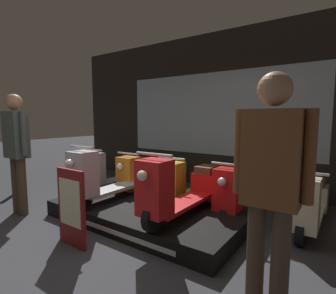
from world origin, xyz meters
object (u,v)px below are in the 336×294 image
Objects in this scene: price_sign_board at (71,208)px; scooter_backrow_4 at (309,203)px; scooter_backrow_3 at (242,192)px; person_right_browsing at (271,180)px; scooter_backrow_2 at (191,183)px; scooter_backrow_1 at (150,177)px; scooter_display_right at (183,189)px; street_bollard at (20,167)px; person_left_browsing at (17,145)px; scooter_display_left at (115,177)px; scooter_backrow_0 at (117,171)px.

scooter_backrow_4 is at bearing 44.69° from price_sign_board.
scooter_backrow_3 is 0.96× the size of person_right_browsing.
scooter_backrow_2 and scooter_backrow_3 have the same top height.
scooter_backrow_3 is at bearing 180.00° from scooter_backrow_4.
scooter_backrow_2 is at bearing 0.00° from scooter_backrow_1.
scooter_backrow_2 is (0.91, 0.00, 0.00)m from scooter_backrow_1.
scooter_display_right is at bearing -64.93° from scooter_backrow_2.
street_bollard is (-3.26, -1.29, 0.14)m from scooter_backrow_2.
person_left_browsing is at bearing 173.99° from price_sign_board.
price_sign_board is (0.40, -1.06, -0.11)m from scooter_display_left.
scooter_backrow_3 is 0.91m from scooter_backrow_4.
scooter_backrow_3 is at bearing 113.80° from person_right_browsing.
scooter_backrow_0 is at bearing 135.27° from scooter_display_left.
person_left_browsing is (-3.70, -1.97, 0.73)m from scooter_backrow_4.
street_bollard reaches higher than scooter_backrow_2.
person_left_browsing reaches higher than scooter_backrow_3.
street_bollard is (-1.44, -1.29, 0.14)m from scooter_backrow_0.
scooter_display_left reaches higher than scooter_backrow_0.
scooter_backrow_3 is at bearing 69.23° from scooter_display_right.
person_right_browsing is at bearing 4.40° from price_sign_board.
street_bollard is (-1.38, 0.68, -0.60)m from person_left_browsing.
scooter_backrow_4 is at bearing 22.80° from scooter_display_left.
scooter_backrow_0 is at bearing 180.00° from scooter_backrow_4.
person_left_browsing reaches higher than scooter_backrow_0.
person_left_browsing reaches higher than scooter_backrow_4.
scooter_backrow_3 is 0.94× the size of person_left_browsing.
scooter_display_right reaches higher than price_sign_board.
street_bollard is (-3.76, -0.21, -0.09)m from scooter_display_right.
scooter_backrow_1 is (-0.17, 1.07, -0.23)m from scooter_display_left.
person_left_browsing reaches higher than price_sign_board.
scooter_backrow_3 is (0.41, 1.07, -0.23)m from scooter_display_right.
price_sign_board reaches higher than scooter_backrow_2.
scooter_display_left is at bearing 110.67° from price_sign_board.
person_left_browsing is 2.02× the size of price_sign_board.
scooter_backrow_0 is 1.00× the size of scooter_backrow_2.
scooter_display_right is 1.63m from person_right_browsing.
scooter_backrow_4 is 0.94× the size of person_left_browsing.
scooter_display_right is 2.57m from scooter_backrow_0.
scooter_display_left is 1.78× the size of street_bollard.
scooter_backrow_0 is at bearing 180.00° from scooter_backrow_1.
scooter_backrow_1 is at bearing 180.00° from scooter_backrow_3.
scooter_display_right reaches higher than scooter_backrow_1.
price_sign_board is at bearing -74.94° from scooter_backrow_1.
scooter_display_left is 1.90× the size of price_sign_board.
price_sign_board reaches higher than scooter_backrow_0.
scooter_display_left is at bearing 38.01° from person_left_browsing.
scooter_display_right is at bearing 144.93° from person_right_browsing.
scooter_backrow_2 is (0.74, 1.07, -0.23)m from scooter_display_left.
scooter_backrow_2 is at bearing 81.05° from price_sign_board.
scooter_backrow_1 is 1.82m from scooter_backrow_3.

